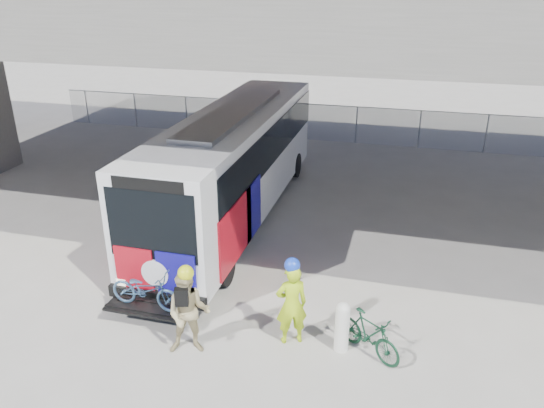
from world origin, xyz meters
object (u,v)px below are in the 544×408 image
(bus, at_px, (235,157))
(cyclist_hivis, at_px, (292,302))
(bollard, at_px, (342,325))
(bike_parked, at_px, (369,334))
(cyclist_tan, at_px, (189,312))

(bus, relative_size, cyclist_hivis, 6.02)
(bus, relative_size, bollard, 10.60)
(bollard, relative_size, cyclist_hivis, 0.57)
(bike_parked, bearing_deg, bollard, 125.12)
(bollard, bearing_deg, cyclist_tan, -164.14)
(cyclist_hivis, distance_m, cyclist_tan, 2.26)
(bus, height_order, bike_parked, bus)
(bus, bearing_deg, cyclist_tan, -79.33)
(cyclist_hivis, height_order, bike_parked, cyclist_hivis)
(bike_parked, bearing_deg, cyclist_hivis, 125.12)
(bollard, bearing_deg, bus, 125.86)
(cyclist_hivis, bearing_deg, bollard, 153.80)
(bollard, distance_m, bike_parked, 0.60)
(bus, bearing_deg, bollard, -54.14)
(cyclist_hivis, bearing_deg, bus, -87.73)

